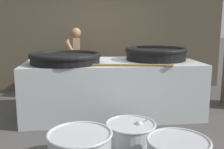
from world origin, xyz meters
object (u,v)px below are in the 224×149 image
object	(u,v)px
cook	(76,60)
prep_bowl_meat	(80,147)
giant_wok_near	(65,58)
giant_wok_far	(156,53)
prep_bowl_vegetables	(131,132)

from	to	relation	value
cook	prep_bowl_meat	distance (m)	3.17
giant_wok_near	cook	bearing A→B (deg)	83.39
giant_wok_far	prep_bowl_vegetables	bearing A→B (deg)	-117.42
giant_wok_far	giant_wok_near	bearing A→B (deg)	-171.28
giant_wok_far	cook	world-z (taller)	cook
giant_wok_near	giant_wok_far	size ratio (longest dim) A/B	1.06
giant_wok_near	cook	world-z (taller)	cook
cook	prep_bowl_meat	world-z (taller)	cook
giant_wok_near	prep_bowl_meat	xyz separation A→B (m)	(0.24, -1.70, -0.90)
prep_bowl_vegetables	prep_bowl_meat	size ratio (longest dim) A/B	1.18
prep_bowl_vegetables	prep_bowl_meat	bearing A→B (deg)	-146.14
cook	prep_bowl_vegetables	world-z (taller)	cook
prep_bowl_meat	cook	bearing A→B (deg)	91.51
giant_wok_far	prep_bowl_meat	xyz separation A→B (m)	(-1.49, -1.96, -0.93)
giant_wok_near	prep_bowl_meat	size ratio (longest dim) A/B	1.57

